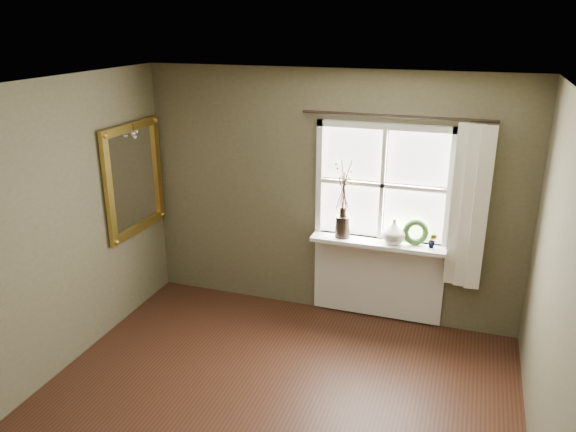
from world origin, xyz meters
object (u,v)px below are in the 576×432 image
(dark_jug, at_px, (343,227))
(wreath, at_px, (415,235))
(gilt_mirror, at_px, (134,178))
(cream_vase, at_px, (394,231))

(dark_jug, relative_size, wreath, 0.86)
(wreath, height_order, gilt_mirror, gilt_mirror)
(cream_vase, bearing_deg, gilt_mirror, -170.93)
(dark_jug, bearing_deg, gilt_mirror, -168.77)
(dark_jug, xyz_separation_m, gilt_mirror, (-2.15, -0.43, 0.44))
(cream_vase, relative_size, gilt_mirror, 0.22)
(cream_vase, height_order, wreath, cream_vase)
(cream_vase, xyz_separation_m, wreath, (0.21, 0.04, -0.03))
(dark_jug, xyz_separation_m, wreath, (0.73, 0.04, -0.01))
(dark_jug, bearing_deg, cream_vase, 0.00)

